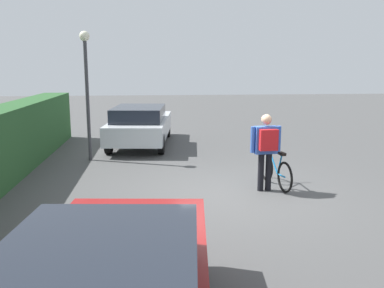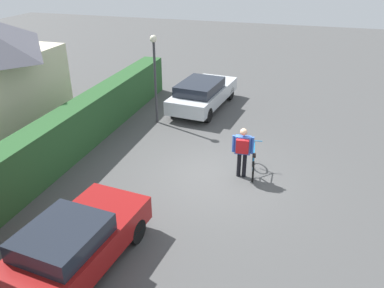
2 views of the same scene
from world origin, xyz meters
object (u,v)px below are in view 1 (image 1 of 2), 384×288
(street_lamp, at_px, (86,76))
(person_rider, at_px, (266,145))
(bicycle, at_px, (275,170))
(parked_car_far, at_px, (141,124))

(street_lamp, bearing_deg, person_rider, -128.69)
(bicycle, distance_m, street_lamp, 5.82)
(bicycle, bearing_deg, street_lamp, 56.14)
(bicycle, bearing_deg, person_rider, 135.72)
(bicycle, height_order, street_lamp, street_lamp)
(person_rider, bearing_deg, street_lamp, 51.31)
(parked_car_far, distance_m, person_rider, 6.19)
(parked_car_far, height_order, person_rider, person_rider)
(parked_car_far, height_order, bicycle, parked_car_far)
(bicycle, height_order, person_rider, person_rider)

